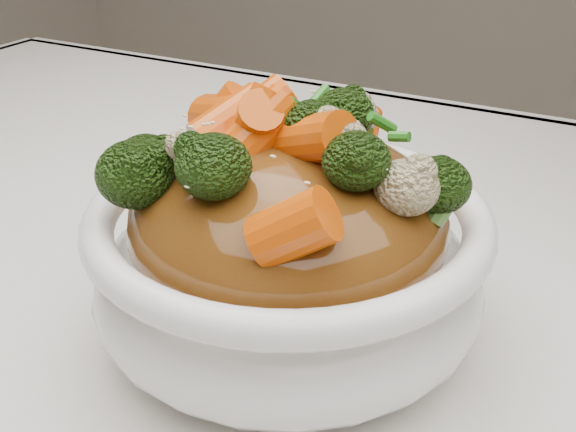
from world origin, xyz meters
The scene contains 8 objects.
tablecloth centered at (0.00, 0.00, 0.73)m, with size 1.20×0.80×0.04m, color silver.
bowl centered at (0.06, -0.03, 0.79)m, with size 0.21×0.21×0.08m, color white, non-canonical shape.
sauce_base centered at (0.06, -0.03, 0.82)m, with size 0.17×0.17×0.09m, color #603510.
carrots centered at (0.06, -0.03, 0.88)m, with size 0.17×0.17×0.05m, color #E05307, non-canonical shape.
broccoli centered at (0.06, -0.03, 0.88)m, with size 0.17×0.17×0.04m, color black, non-canonical shape.
cauliflower centered at (0.06, -0.03, 0.88)m, with size 0.17×0.17×0.04m, color #CAB989, non-canonical shape.
scallions centered at (0.06, -0.03, 0.88)m, with size 0.13×0.13×0.02m, color #24741A, non-canonical shape.
sesame_seeds centered at (0.06, -0.03, 0.88)m, with size 0.15×0.15×0.01m, color beige, non-canonical shape.
Camera 1 is at (0.20, -0.31, 0.99)m, focal length 42.00 mm.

